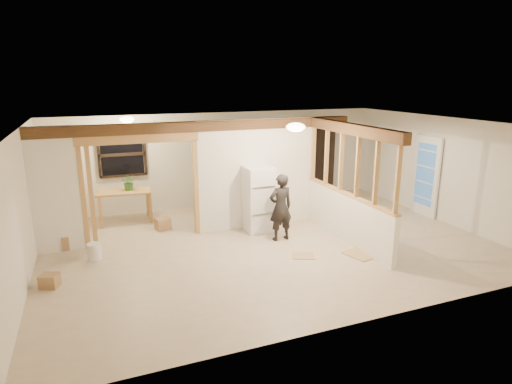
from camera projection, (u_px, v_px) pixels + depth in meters
name	position (u px, v px, depth m)	size (l,w,h in m)	color
floor	(269.00, 244.00, 9.00)	(9.00, 6.50, 0.01)	#C7B294
ceiling	(270.00, 124.00, 8.36)	(9.00, 6.50, 0.01)	white
wall_back	(222.00, 159.00, 11.60)	(9.00, 0.01, 2.50)	silver
wall_front	(366.00, 240.00, 5.76)	(9.00, 0.01, 2.50)	silver
wall_left	(21.00, 210.00, 7.08)	(0.01, 6.50, 2.50)	silver
wall_right	(441.00, 169.00, 10.28)	(0.01, 6.50, 2.50)	silver
partition_left_stub	(55.00, 191.00, 8.31)	(0.90, 0.12, 2.50)	white
partition_center	(257.00, 173.00, 9.83)	(2.80, 0.12, 2.50)	white
doorway_frame	(142.00, 190.00, 8.94)	(2.46, 0.14, 2.20)	tan
header_beam_back	(205.00, 126.00, 9.11)	(7.00, 0.18, 0.22)	#54361D
header_beam_right	(351.00, 129.00, 8.60)	(0.18, 3.30, 0.22)	#54361D
pony_wall	(346.00, 218.00, 9.08)	(0.12, 3.20, 1.00)	white
stud_partition	(349.00, 164.00, 8.78)	(0.14, 3.20, 1.32)	tan
window_back	(122.00, 155.00, 10.52)	(1.12, 0.10, 1.10)	black
french_door	(426.00, 176.00, 10.67)	(0.12, 0.86, 2.00)	white
ceiling_dome_main	(296.00, 127.00, 8.02)	(0.36, 0.36, 0.16)	#FFEABF
ceiling_dome_util	(127.00, 119.00, 9.54)	(0.32, 0.32, 0.14)	#FFEABF
hanging_bulb	(155.00, 135.00, 9.17)	(0.07, 0.07, 0.07)	#FFD88C
refrigerator	(259.00, 199.00, 9.60)	(0.61, 0.59, 1.48)	silver
woman	(281.00, 207.00, 9.04)	(0.53, 0.35, 1.45)	black
work_table	(125.00, 206.00, 10.26)	(1.24, 0.62, 0.78)	tan
potted_plant	(129.00, 182.00, 10.18)	(0.35, 0.31, 0.39)	#295222
shop_vac	(71.00, 223.00, 9.26)	(0.53, 0.53, 0.68)	#9A1007
bookshelf	(316.00, 162.00, 12.43)	(1.01, 0.34, 2.03)	black
bucket	(94.00, 252.00, 8.16)	(0.26, 0.26, 0.33)	silver
box_util_a	(163.00, 224.00, 9.81)	(0.32, 0.27, 0.27)	#99744A
box_util_b	(69.00, 241.00, 8.74)	(0.31, 0.31, 0.29)	#99744A
box_front	(50.00, 281.00, 7.08)	(0.29, 0.23, 0.23)	#99744A
floor_panel_near	(362.00, 254.00, 8.44)	(0.57, 0.57, 0.02)	tan
floor_panel_far	(303.00, 256.00, 8.36)	(0.43, 0.34, 0.01)	tan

